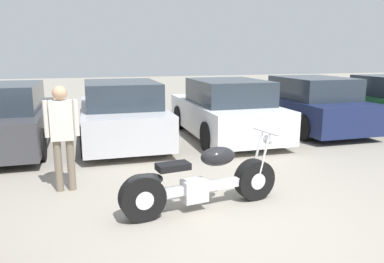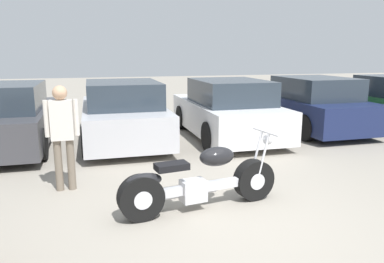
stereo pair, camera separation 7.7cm
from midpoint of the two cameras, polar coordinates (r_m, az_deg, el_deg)
ground_plane at (r=5.10m, az=6.63°, el=-13.24°), size 60.00×60.00×0.00m
motorcycle at (r=5.25m, az=1.51°, el=-7.68°), size 2.35×0.75×1.03m
parked_car_dark_grey at (r=9.45m, az=-26.37°, el=1.78°), size 1.95×4.20×1.50m
parked_car_silver at (r=9.28m, az=-10.23°, el=2.68°), size 1.95×4.20×1.50m
parked_car_white at (r=9.69m, az=5.60°, el=3.20°), size 1.95×4.20×1.50m
parked_car_navy at (r=11.16m, az=17.80°, el=3.84°), size 1.95×4.20×1.50m
person_standing at (r=6.15m, az=-18.82°, el=0.33°), size 0.52×0.22×1.67m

